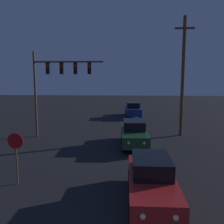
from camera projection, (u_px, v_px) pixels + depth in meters
name	position (u px, v px, depth m)	size (l,w,h in m)	color
car_near	(151.00, 180.00, 9.67)	(1.82, 4.89, 1.77)	#B21E1E
car_mid	(134.00, 133.00, 17.65)	(1.88, 4.91, 1.77)	#1E4728
car_far	(133.00, 109.00, 30.18)	(1.93, 4.93, 1.77)	navy
traffic_signal_mast	(56.00, 78.00, 19.66)	(5.57, 0.30, 6.81)	brown
stop_sign	(16.00, 149.00, 11.19)	(0.72, 0.07, 2.39)	brown
utility_pole	(183.00, 76.00, 20.06)	(1.55, 0.28, 9.57)	brown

